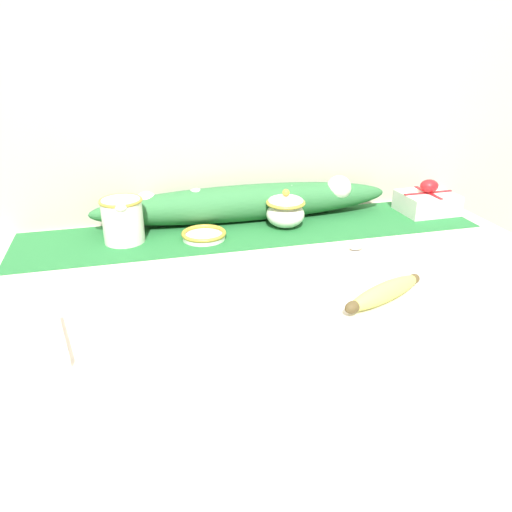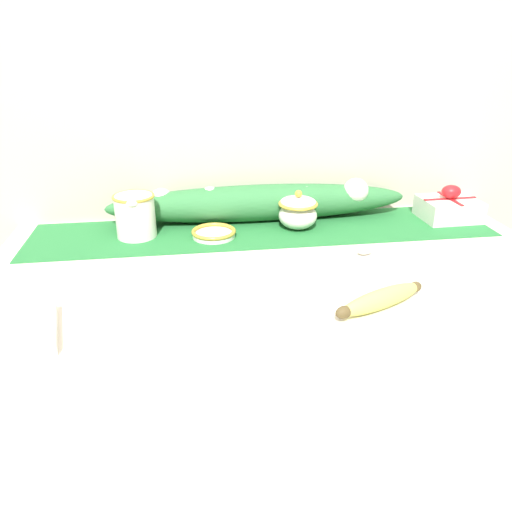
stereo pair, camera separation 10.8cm
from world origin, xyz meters
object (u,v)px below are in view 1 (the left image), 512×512
cream_pitcher (123,219)px  gift_box (427,201)px  spoon (351,249)px  banana (384,293)px  sugar_bowl (286,210)px  napkin_stack (15,350)px  small_dish (204,235)px

cream_pitcher → gift_box: size_ratio=0.81×
spoon → gift_box: bearing=15.5°
banana → gift_box: size_ratio=1.35×
cream_pitcher → sugar_bowl: 0.43m
sugar_bowl → banana: 0.45m
gift_box → napkin_stack: bearing=-155.8°
cream_pitcher → sugar_bowl: bearing=-0.2°
banana → spoon: banana is taller
napkin_stack → gift_box: bearing=24.2°
napkin_stack → cream_pitcher: bearing=68.2°
napkin_stack → banana: bearing=1.3°
sugar_bowl → small_dish: 0.24m
cream_pitcher → sugar_bowl: size_ratio=1.19×
banana → napkin_stack: bearing=-178.7°
gift_box → spoon: bearing=-148.1°
spoon → gift_box: size_ratio=1.23×
small_dish → napkin_stack: (-0.38, -0.43, -0.00)m
sugar_bowl → spoon: bearing=-60.7°
cream_pitcher → sugar_bowl: cream_pitcher is taller
cream_pitcher → banana: size_ratio=0.60×
small_dish → banana: 0.51m
sugar_bowl → spoon: size_ratio=0.55×
cream_pitcher → gift_box: cream_pitcher is taller
cream_pitcher → gift_box: (0.87, 0.01, -0.03)m
small_dish → banana: (0.30, -0.41, 0.01)m
sugar_bowl → small_dish: size_ratio=0.92×
banana → spoon: size_ratio=1.10×
cream_pitcher → small_dish: 0.21m
sugar_bowl → napkin_stack: sugar_bowl is taller
banana → spoon: 0.26m
cream_pitcher → napkin_stack: size_ratio=0.81×
cream_pitcher → small_dish: (0.20, -0.03, -0.05)m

